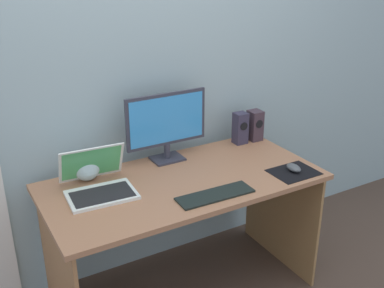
{
  "coord_description": "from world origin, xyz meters",
  "views": [
    {
      "loc": [
        -1.06,
        -1.94,
        1.87
      ],
      "look_at": [
        0.04,
        -0.02,
        0.95
      ],
      "focal_mm": 43.61,
      "sensor_mm": 36.0,
      "label": 1
    }
  ],
  "objects_px": {
    "keyboard_external": "(215,195)",
    "monitor": "(167,124)",
    "speaker_right": "(255,125)",
    "laptop": "(98,184)",
    "fishbowl": "(86,167)",
    "mouse": "(294,168)",
    "speaker_near_monitor": "(240,128)"
  },
  "relations": [
    {
      "from": "speaker_near_monitor",
      "to": "fishbowl",
      "type": "bearing_deg",
      "value": -179.54
    },
    {
      "from": "laptop",
      "to": "speaker_right",
      "type": "bearing_deg",
      "value": 9.01
    },
    {
      "from": "fishbowl",
      "to": "speaker_right",
      "type": "bearing_deg",
      "value": 0.41
    },
    {
      "from": "speaker_near_monitor",
      "to": "speaker_right",
      "type": "bearing_deg",
      "value": -0.0
    },
    {
      "from": "monitor",
      "to": "mouse",
      "type": "height_order",
      "value": "monitor"
    },
    {
      "from": "fishbowl",
      "to": "mouse",
      "type": "xyz_separation_m",
      "value": [
        1.01,
        -0.47,
        -0.05
      ]
    },
    {
      "from": "keyboard_external",
      "to": "monitor",
      "type": "bearing_deg",
      "value": 92.8
    },
    {
      "from": "keyboard_external",
      "to": "fishbowl",
      "type": "bearing_deg",
      "value": 136.74
    },
    {
      "from": "monitor",
      "to": "fishbowl",
      "type": "distance_m",
      "value": 0.51
    },
    {
      "from": "speaker_right",
      "to": "mouse",
      "type": "bearing_deg",
      "value": -100.97
    },
    {
      "from": "laptop",
      "to": "keyboard_external",
      "type": "distance_m",
      "value": 0.59
    },
    {
      "from": "mouse",
      "to": "speaker_near_monitor",
      "type": "bearing_deg",
      "value": 95.82
    },
    {
      "from": "monitor",
      "to": "speaker_right",
      "type": "bearing_deg",
      "value": -0.21
    },
    {
      "from": "mouse",
      "to": "monitor",
      "type": "bearing_deg",
      "value": 141.11
    },
    {
      "from": "mouse",
      "to": "speaker_right",
      "type": "bearing_deg",
      "value": 82.48
    },
    {
      "from": "speaker_right",
      "to": "keyboard_external",
      "type": "height_order",
      "value": "speaker_right"
    },
    {
      "from": "speaker_right",
      "to": "keyboard_external",
      "type": "bearing_deg",
      "value": -140.85
    },
    {
      "from": "speaker_near_monitor",
      "to": "mouse",
      "type": "height_order",
      "value": "speaker_near_monitor"
    },
    {
      "from": "monitor",
      "to": "fishbowl",
      "type": "height_order",
      "value": "monitor"
    },
    {
      "from": "monitor",
      "to": "speaker_near_monitor",
      "type": "relative_size",
      "value": 2.46
    },
    {
      "from": "monitor",
      "to": "laptop",
      "type": "relative_size",
      "value": 1.39
    },
    {
      "from": "keyboard_external",
      "to": "speaker_right",
      "type": "bearing_deg",
      "value": 40.96
    },
    {
      "from": "laptop",
      "to": "fishbowl",
      "type": "height_order",
      "value": "laptop"
    },
    {
      "from": "speaker_near_monitor",
      "to": "laptop",
      "type": "bearing_deg",
      "value": -169.98
    },
    {
      "from": "speaker_right",
      "to": "laptop",
      "type": "relative_size",
      "value": 0.55
    },
    {
      "from": "speaker_right",
      "to": "keyboard_external",
      "type": "xyz_separation_m",
      "value": [
        -0.62,
        -0.5,
        -0.09
      ]
    },
    {
      "from": "monitor",
      "to": "laptop",
      "type": "bearing_deg",
      "value": -159.68
    },
    {
      "from": "laptop",
      "to": "speaker_near_monitor",
      "type": "bearing_deg",
      "value": 10.02
    },
    {
      "from": "laptop",
      "to": "keyboard_external",
      "type": "bearing_deg",
      "value": -33.84
    },
    {
      "from": "laptop",
      "to": "keyboard_external",
      "type": "height_order",
      "value": "laptop"
    },
    {
      "from": "speaker_right",
      "to": "fishbowl",
      "type": "height_order",
      "value": "speaker_right"
    },
    {
      "from": "speaker_near_monitor",
      "to": "keyboard_external",
      "type": "bearing_deg",
      "value": -135.07
    }
  ]
}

